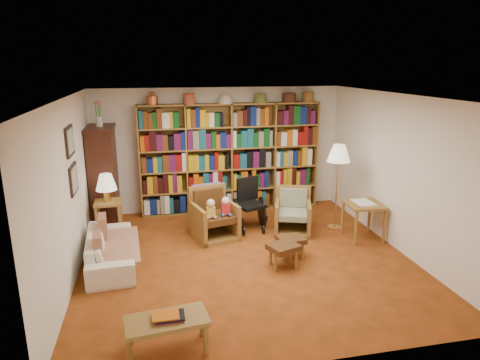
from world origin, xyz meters
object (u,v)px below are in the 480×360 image
object	(u,v)px
sofa	(111,249)
floor_lamp	(339,157)
side_table_lamp	(108,210)
footstool_b	(291,241)
wheelchair	(249,205)
side_table_papers	(364,209)
coffee_table	(167,323)
armchair_sage	(291,215)
armchair_leather	(214,216)
footstool_a	(283,249)

from	to	relation	value
sofa	floor_lamp	distance (m)	4.14
side_table_lamp	footstool_b	world-z (taller)	side_table_lamp
wheelchair	side_table_papers	bearing A→B (deg)	-27.29
coffee_table	side_table_papers	bearing A→B (deg)	34.14
armchair_sage	side_table_papers	bearing A→B (deg)	-29.08
wheelchair	side_table_papers	distance (m)	2.04
side_table_papers	coffee_table	world-z (taller)	side_table_papers
footstool_b	side_table_papers	bearing A→B (deg)	17.77
side_table_lamp	coffee_table	xyz separation A→B (m)	(0.85, -3.30, -0.18)
footstool_b	coffee_table	world-z (taller)	coffee_table
armchair_sage	coffee_table	size ratio (longest dim) A/B	0.93
wheelchair	footstool_b	distance (m)	1.45
armchair_leather	armchair_sage	size ratio (longest dim) A/B	1.06
sofa	side_table_lamp	size ratio (longest dim) A/B	2.55
armchair_leather	footstool_a	xyz separation A→B (m)	(0.84, -1.41, -0.07)
sofa	footstool_b	distance (m)	2.77
sofa	side_table_papers	xyz separation A→B (m)	(4.20, 0.12, 0.30)
side_table_lamp	armchair_leather	distance (m)	1.82
side_table_lamp	armchair_leather	world-z (taller)	armchair_leather
armchair_sage	footstool_b	distance (m)	1.13
sofa	footstool_a	bearing A→B (deg)	-108.08
sofa	side_table_papers	distance (m)	4.21
side_table_papers	wheelchair	bearing A→B (deg)	152.71
wheelchair	side_table_lamp	bearing A→B (deg)	179.34
sofa	armchair_sage	distance (m)	3.19
side_table_papers	footstool_a	xyz separation A→B (m)	(-1.67, -0.76, -0.25)
footstool_a	armchair_sage	bearing A→B (deg)	67.12
wheelchair	footstool_b	bearing A→B (deg)	-75.73
sofa	armchair_leather	size ratio (longest dim) A/B	1.88
side_table_lamp	wheelchair	world-z (taller)	wheelchair
footstool_a	coffee_table	bearing A→B (deg)	-138.31
coffee_table	side_table_lamp	bearing A→B (deg)	104.39
armchair_leather	coffee_table	bearing A→B (deg)	-107.46
armchair_sage	footstool_a	world-z (taller)	armchair_sage
armchair_leather	side_table_papers	xyz separation A→B (m)	(2.51, -0.65, 0.18)
side_table_papers	footstool_b	xyz separation A→B (m)	(-1.45, -0.47, -0.27)
footstool_b	armchair_leather	bearing A→B (deg)	133.36
side_table_lamp	floor_lamp	xyz separation A→B (m)	(4.03, -0.42, 0.86)
floor_lamp	wheelchair	bearing A→B (deg)	165.92
wheelchair	footstool_a	bearing A→B (deg)	-85.37
armchair_leather	sofa	bearing A→B (deg)	-155.33
wheelchair	footstool_a	world-z (taller)	wheelchair
sofa	coffee_table	xyz separation A→B (m)	(0.75, -2.22, 0.07)
footstool_b	coffee_table	size ratio (longest dim) A/B	0.47
sofa	wheelchair	world-z (taller)	wheelchair
armchair_sage	coffee_table	bearing A→B (deg)	-128.61
footstool_b	coffee_table	distance (m)	2.74
floor_lamp	coffee_table	distance (m)	4.42
coffee_table	footstool_b	bearing A→B (deg)	43.17
sofa	side_table_lamp	distance (m)	1.12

